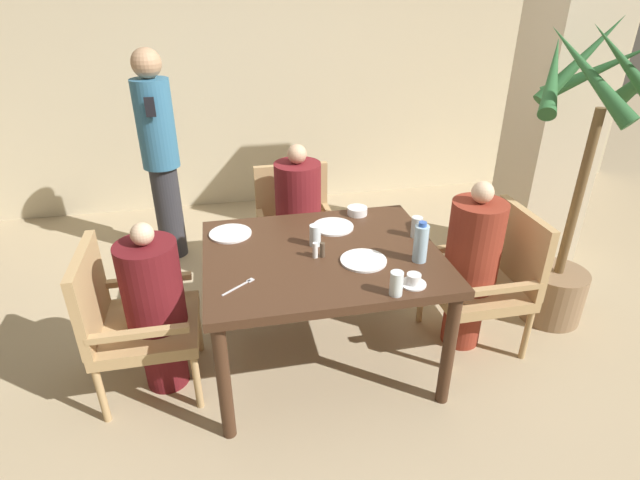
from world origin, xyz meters
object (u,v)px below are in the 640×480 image
object	(u,v)px
standing_host	(160,152)
teacup_with_saucer	(413,280)
chair_left_side	(129,318)
water_bottle	(421,243)
potted_palm	(575,208)
glass_tall_near	(396,283)
glass_tall_far	(417,227)
diner_in_far_chair	(298,220)
chair_far_side	(296,225)
plate_main_left	(230,234)
plate_dessert_center	(363,260)
chair_right_side	(490,275)
diner_in_right_chair	(471,265)
glass_tall_mid	(315,235)
plate_main_right	(333,227)
bowl_small	(357,211)
diner_in_left_chair	(156,307)

from	to	relation	value
standing_host	teacup_with_saucer	bearing A→B (deg)	-56.15
chair_left_side	water_bottle	xyz separation A→B (m)	(1.56, -0.19, 0.39)
potted_palm	glass_tall_near	xyz separation A→B (m)	(-1.38, -0.59, -0.01)
glass_tall_far	teacup_with_saucer	bearing A→B (deg)	-112.76
teacup_with_saucer	diner_in_far_chair	bearing A→B (deg)	107.10
chair_far_side	glass_tall_near	xyz separation A→B (m)	(0.26, -1.43, 0.34)
diner_in_far_chair	plate_main_left	size ratio (longest dim) A/B	4.54
plate_main_left	teacup_with_saucer	distance (m)	1.13
plate_dessert_center	water_bottle	size ratio (longest dim) A/B	1.09
chair_right_side	diner_in_far_chair	bearing A→B (deg)	142.97
diner_in_right_chair	chair_far_side	bearing A→B (deg)	134.12
standing_host	glass_tall_mid	distance (m)	1.76
chair_far_side	plate_main_right	world-z (taller)	chair_far_side
standing_host	potted_palm	size ratio (longest dim) A/B	0.85
diner_in_right_chair	plate_main_right	distance (m)	0.87
glass_tall_far	standing_host	bearing A→B (deg)	135.74
water_bottle	diner_in_right_chair	bearing A→B (deg)	24.33
chair_left_side	diner_in_right_chair	xyz separation A→B (m)	(1.99, 0.00, 0.09)
potted_palm	bowl_small	size ratio (longest dim) A/B	15.23
potted_palm	plate_dessert_center	distance (m)	1.47
diner_in_right_chair	diner_in_left_chair	bearing A→B (deg)	180.00
plate_main_left	glass_tall_far	bearing A→B (deg)	-13.07
diner_in_far_chair	teacup_with_saucer	xyz separation A→B (m)	(0.37, -1.22, 0.20)
chair_left_side	glass_tall_mid	xyz separation A→B (m)	(1.05, 0.09, 0.34)
diner_in_far_chair	glass_tall_mid	size ratio (longest dim) A/B	9.15
chair_right_side	standing_host	xyz separation A→B (m)	(-2.03, 1.58, 0.42)
plate_dessert_center	diner_in_right_chair	bearing A→B (deg)	11.13
plate_main_left	glass_tall_near	bearing A→B (deg)	-47.05
plate_main_right	glass_tall_mid	bearing A→B (deg)	-127.08
plate_main_right	bowl_small	world-z (taller)	bowl_small
plate_dessert_center	glass_tall_near	world-z (taller)	glass_tall_near
diner_in_left_chair	water_bottle	size ratio (longest dim) A/B	4.48
standing_host	plate_main_right	bearing A→B (deg)	-49.71
chair_right_side	chair_far_side	bearing A→B (deg)	138.31
chair_left_side	diner_in_left_chair	world-z (taller)	diner_in_left_chair
standing_host	glass_tall_mid	bearing A→B (deg)	-57.69
glass_tall_near	bowl_small	bearing A→B (deg)	85.92
glass_tall_near	glass_tall_far	xyz separation A→B (m)	(0.32, 0.55, 0.00)
water_bottle	glass_tall_mid	world-z (taller)	water_bottle
plate_main_right	water_bottle	xyz separation A→B (m)	(0.36, -0.48, 0.10)
diner_in_left_chair	plate_main_right	world-z (taller)	diner_in_left_chair
water_bottle	plate_main_right	bearing A→B (deg)	126.71
chair_right_side	glass_tall_far	world-z (taller)	chair_right_side
diner_in_far_chair	standing_host	bearing A→B (deg)	141.21
glass_tall_far	potted_palm	bearing A→B (deg)	2.09
plate_main_left	plate_main_right	xyz separation A→B (m)	(0.62, -0.03, 0.00)
diner_in_left_chair	water_bottle	xyz separation A→B (m)	(1.41, -0.19, 0.34)
water_bottle	glass_tall_mid	xyz separation A→B (m)	(-0.51, 0.28, -0.04)
glass_tall_mid	chair_far_side	bearing A→B (deg)	88.66
chair_left_side	water_bottle	distance (m)	1.62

